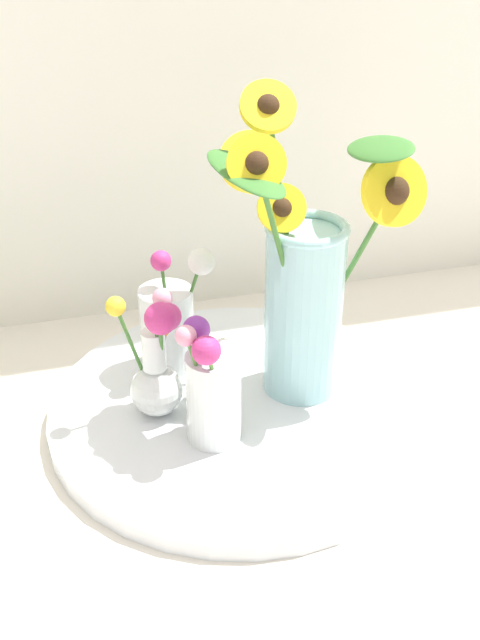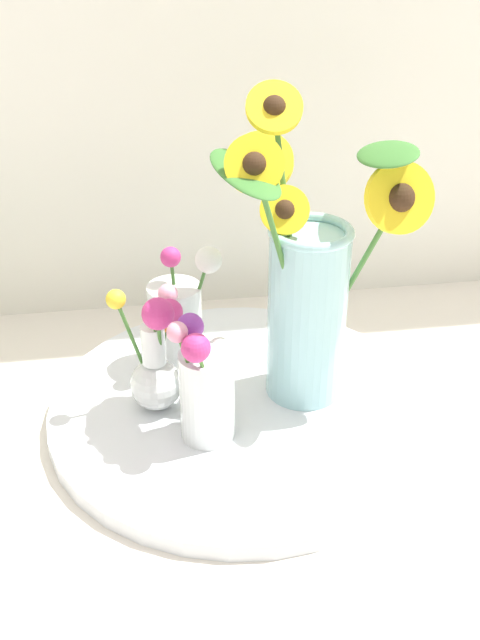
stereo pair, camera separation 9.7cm
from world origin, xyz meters
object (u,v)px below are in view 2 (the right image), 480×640
(mason_jar_sunflowers, at_px, (308,286))
(vase_small_center, at_px, (205,387))
(serving_tray, at_px, (240,408))
(vase_small_back, at_px, (177,318))
(vase_bulb_right, at_px, (156,360))

(mason_jar_sunflowers, bearing_deg, vase_small_center, -150.91)
(serving_tray, distance_m, vase_small_center, 0.12)
(mason_jar_sunflowers, relative_size, vase_small_center, 2.35)
(vase_small_center, bearing_deg, mason_jar_sunflowers, 29.09)
(serving_tray, bearing_deg, mason_jar_sunflowers, 10.36)
(serving_tray, height_order, vase_small_center, vase_small_center)
(vase_small_back, bearing_deg, serving_tray, -56.48)
(vase_small_center, distance_m, vase_bulb_right, 0.09)
(serving_tray, height_order, vase_small_back, vase_small_back)
(serving_tray, distance_m, vase_bulb_right, 0.14)
(serving_tray, distance_m, vase_small_back, 0.16)
(mason_jar_sunflowers, height_order, vase_small_center, mason_jar_sunflowers)
(vase_small_center, relative_size, vase_small_back, 0.92)
(vase_small_center, relative_size, vase_bulb_right, 0.99)
(vase_small_center, height_order, vase_bulb_right, vase_bulb_right)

